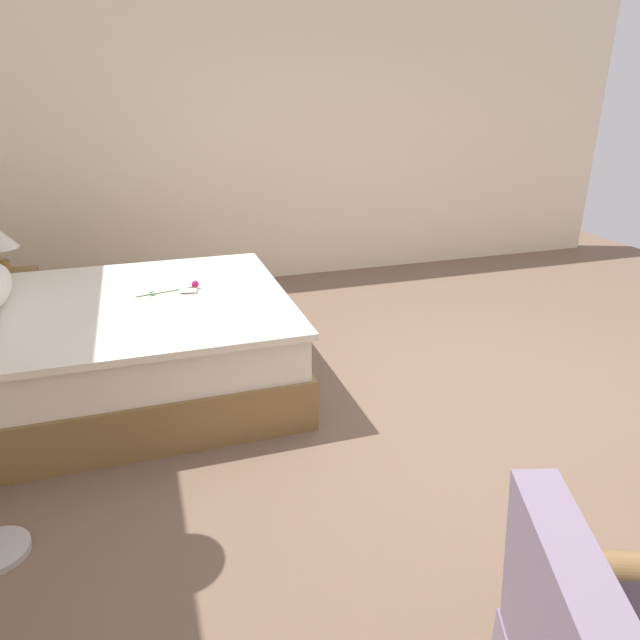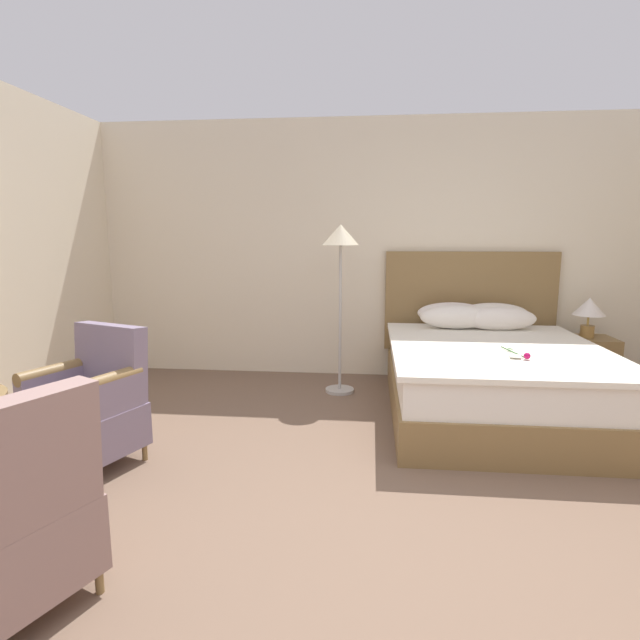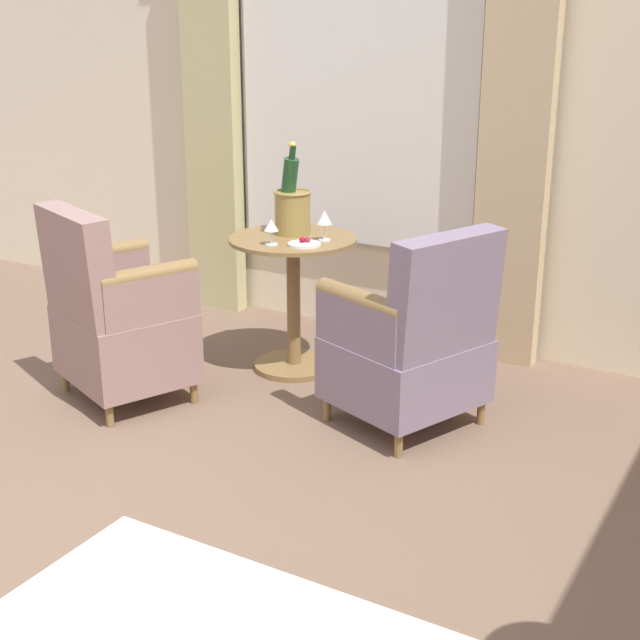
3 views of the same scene
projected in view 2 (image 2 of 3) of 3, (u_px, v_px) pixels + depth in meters
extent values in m
plane|color=brown|center=(385.00, 565.00, 2.31)|extent=(8.02, 8.02, 0.00)
cube|color=beige|center=(380.00, 250.00, 5.34)|extent=(6.16, 0.12, 2.72)
cube|color=olive|center=(491.00, 397.00, 4.24)|extent=(1.67, 2.17, 0.31)
cube|color=white|center=(493.00, 364.00, 4.19)|extent=(1.62, 2.10, 0.27)
cube|color=white|center=(495.00, 348.00, 4.11)|extent=(1.70, 2.04, 0.04)
cube|color=olive|center=(469.00, 301.00, 5.23)|extent=(1.75, 0.08, 1.04)
ellipsoid|color=white|center=(452.00, 313.00, 5.07)|extent=(0.71, 0.27, 0.24)
ellipsoid|color=white|center=(493.00, 314.00, 5.03)|extent=(0.70, 0.23, 0.23)
ellipsoid|color=white|center=(457.00, 317.00, 4.83)|extent=(0.71, 0.27, 0.24)
ellipsoid|color=white|center=(499.00, 319.00, 4.79)|extent=(0.71, 0.27, 0.24)
cylinder|color=#2D6628|center=(513.00, 352.00, 3.82)|extent=(0.10, 0.38, 0.01)
sphere|color=#B20F4C|center=(527.00, 356.00, 3.62)|extent=(0.05, 0.05, 0.05)
ellipsoid|color=#33702D|center=(510.00, 349.00, 3.90)|extent=(0.05, 0.05, 0.01)
cube|color=white|center=(515.00, 356.00, 3.69)|extent=(0.10, 0.12, 0.00)
cube|color=olive|center=(584.00, 364.00, 4.88)|extent=(0.52, 0.40, 0.54)
sphere|color=olive|center=(614.00, 353.00, 4.83)|extent=(0.02, 0.02, 0.02)
cylinder|color=#A0763D|center=(587.00, 331.00, 4.82)|extent=(0.13, 0.13, 0.12)
cylinder|color=tan|center=(588.00, 320.00, 4.81)|extent=(0.02, 0.02, 0.10)
cone|color=silver|center=(589.00, 306.00, 4.78)|extent=(0.30, 0.30, 0.17)
cylinder|color=#B6B3B0|center=(340.00, 390.00, 4.90)|extent=(0.28, 0.28, 0.03)
cylinder|color=#B6B3B0|center=(340.00, 319.00, 4.78)|extent=(0.03, 0.03, 1.40)
cone|color=beige|center=(341.00, 235.00, 4.65)|extent=(0.35, 0.35, 0.19)
cylinder|color=olive|center=(30.00, 464.00, 3.21)|extent=(0.04, 0.04, 0.11)
cylinder|color=olive|center=(85.00, 482.00, 2.98)|extent=(0.04, 0.04, 0.11)
cylinder|color=olive|center=(93.00, 438.00, 3.63)|extent=(0.04, 0.04, 0.11)
cylinder|color=olive|center=(145.00, 452.00, 3.40)|extent=(0.04, 0.04, 0.11)
cube|color=gray|center=(87.00, 429.00, 3.27)|extent=(0.75, 0.73, 0.29)
cube|color=gray|center=(111.00, 362.00, 3.40)|extent=(0.58, 0.34, 0.52)
cube|color=gray|center=(56.00, 387.00, 3.32)|extent=(0.26, 0.51, 0.22)
cylinder|color=olive|center=(54.00, 371.00, 3.30)|extent=(0.26, 0.51, 0.09)
cube|color=gray|center=(108.00, 398.00, 3.10)|extent=(0.26, 0.51, 0.22)
cylinder|color=olive|center=(107.00, 381.00, 3.08)|extent=(0.26, 0.51, 0.09)
cylinder|color=olive|center=(38.00, 551.00, 2.33)|extent=(0.04, 0.04, 0.11)
cylinder|color=olive|center=(99.00, 581.00, 2.13)|extent=(0.04, 0.04, 0.11)
cube|color=gray|center=(3.00, 551.00, 1.97)|extent=(0.70, 0.75, 0.34)
cube|color=gray|center=(23.00, 463.00, 1.80)|extent=(0.35, 0.58, 0.51)
cube|color=gray|center=(52.00, 460.00, 2.15)|extent=(0.47, 0.27, 0.22)
cylinder|color=olive|center=(50.00, 436.00, 2.13)|extent=(0.47, 0.27, 0.09)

